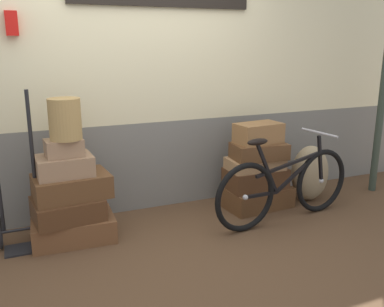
{
  "coord_description": "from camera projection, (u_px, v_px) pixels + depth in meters",
  "views": [
    {
      "loc": [
        -1.09,
        -3.26,
        1.68
      ],
      "look_at": [
        0.4,
        0.22,
        0.69
      ],
      "focal_mm": 39.52,
      "sensor_mm": 36.0,
      "label": 1
    }
  ],
  "objects": [
    {
      "name": "luggage_trolley",
      "position": [
        20.0,
        210.0,
        3.55
      ],
      "size": [
        0.37,
        0.36,
        1.33
      ],
      "color": "black",
      "rests_on": "ground"
    },
    {
      "name": "suitcase_4",
      "position": [
        64.0,
        148.0,
        3.56
      ],
      "size": [
        0.32,
        0.24,
        0.15
      ],
      "primitive_type": "cube",
      "rotation": [
        0.0,
        0.0,
        0.07
      ],
      "color": "#937051",
      "rests_on": "suitcase_3"
    },
    {
      "name": "wicker_basket",
      "position": [
        65.0,
        119.0,
        3.49
      ],
      "size": [
        0.27,
        0.27,
        0.34
      ],
      "primitive_type": "cylinder",
      "color": "#A8844C",
      "rests_on": "suitcase_4"
    },
    {
      "name": "suitcase_3",
      "position": [
        65.0,
        166.0,
        3.6
      ],
      "size": [
        0.47,
        0.36,
        0.17
      ],
      "primitive_type": "cube",
      "rotation": [
        0.0,
        0.0,
        0.04
      ],
      "color": "#937051",
      "rests_on": "suitcase_2"
    },
    {
      "name": "ground",
      "position": [
        161.0,
        242.0,
        3.75
      ],
      "size": [
        9.32,
        5.2,
        0.06
      ],
      "primitive_type": "cube",
      "color": "#513823"
    },
    {
      "name": "suitcase_8",
      "position": [
        259.0,
        151.0,
        4.29
      ],
      "size": [
        0.57,
        0.37,
        0.16
      ],
      "primitive_type": "cube",
      "rotation": [
        0.0,
        0.0,
        -0.09
      ],
      "color": "brown",
      "rests_on": "suitcase_7"
    },
    {
      "name": "suitcase_1",
      "position": [
        68.0,
        208.0,
        3.66
      ],
      "size": [
        0.61,
        0.51,
        0.18
      ],
      "primitive_type": "cube",
      "rotation": [
        0.0,
        0.0,
        0.11
      ],
      "color": "#4C2D19",
      "rests_on": "suitcase_0"
    },
    {
      "name": "suitcase_2",
      "position": [
        72.0,
        186.0,
        3.66
      ],
      "size": [
        0.66,
        0.47,
        0.2
      ],
      "primitive_type": "cube",
      "rotation": [
        0.0,
        0.0,
        0.08
      ],
      "color": "brown",
      "rests_on": "suitcase_1"
    },
    {
      "name": "station_building",
      "position": [
        131.0,
        66.0,
        4.13
      ],
      "size": [
        7.32,
        0.74,
        2.93
      ],
      "color": "slate",
      "rests_on": "ground"
    },
    {
      "name": "suitcase_0",
      "position": [
        74.0,
        228.0,
        3.73
      ],
      "size": [
        0.72,
        0.5,
        0.21
      ],
      "primitive_type": "cube",
      "rotation": [
        0.0,
        0.0,
        -0.05
      ],
      "color": "brown",
      "rests_on": "ground"
    },
    {
      "name": "burlap_sack",
      "position": [
        310.0,
        173.0,
        4.62
      ],
      "size": [
        0.42,
        0.35,
        0.61
      ],
      "primitive_type": "ellipsoid",
      "color": "#9E8966",
      "rests_on": "ground"
    },
    {
      "name": "suitcase_9",
      "position": [
        258.0,
        133.0,
        4.28
      ],
      "size": [
        0.49,
        0.32,
        0.2
      ],
      "primitive_type": "cube",
      "rotation": [
        0.0,
        0.0,
        0.1
      ],
      "color": "olive",
      "rests_on": "suitcase_8"
    },
    {
      "name": "suitcase_6",
      "position": [
        256.0,
        178.0,
        4.41
      ],
      "size": [
        0.61,
        0.37,
        0.21
      ],
      "primitive_type": "cube",
      "rotation": [
        0.0,
        0.0,
        0.0
      ],
      "color": "#4C2D19",
      "rests_on": "suitcase_5"
    },
    {
      "name": "suitcase_7",
      "position": [
        255.0,
        164.0,
        4.35
      ],
      "size": [
        0.59,
        0.35,
        0.12
      ],
      "primitive_type": "cube",
      "rotation": [
        0.0,
        0.0,
        -0.05
      ],
      "color": "#9E754C",
      "rests_on": "suitcase_6"
    },
    {
      "name": "bicycle",
      "position": [
        285.0,
        186.0,
        4.06
      ],
      "size": [
        1.61,
        0.46,
        0.86
      ],
      "color": "black",
      "rests_on": "ground"
    },
    {
      "name": "suitcase_5",
      "position": [
        258.0,
        197.0,
        4.46
      ],
      "size": [
        0.72,
        0.46,
        0.21
      ],
      "primitive_type": "cube",
      "rotation": [
        0.0,
        0.0,
        0.09
      ],
      "color": "brown",
      "rests_on": "ground"
    }
  ]
}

